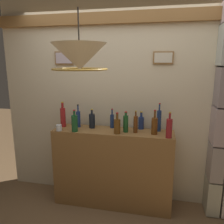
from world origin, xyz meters
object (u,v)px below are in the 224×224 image
at_px(liquor_bottle_sherry, 169,128).
at_px(liquor_bottle_amaro, 63,117).
at_px(liquor_bottle_vermouth, 159,120).
at_px(liquor_bottle_vodka, 78,119).
at_px(liquor_bottle_whiskey, 136,124).
at_px(liquor_bottle_bourbon, 154,126).
at_px(liquor_bottle_gin, 112,121).
at_px(liquor_bottle_mezcal, 126,123).
at_px(glass_tumbler_rocks, 59,128).
at_px(liquor_bottle_rum, 117,126).
at_px(pendant_lamp, 79,57).
at_px(liquor_bottle_port, 92,121).
at_px(liquor_bottle_brandy, 75,123).
at_px(liquor_bottle_tequila, 141,122).

height_order(liquor_bottle_sherry, liquor_bottle_amaro, liquor_bottle_amaro).
height_order(liquor_bottle_vermouth, liquor_bottle_vodka, liquor_bottle_vermouth).
xyz_separation_m(liquor_bottle_vodka, liquor_bottle_whiskey, (0.77, -0.09, -0.00)).
distance_m(liquor_bottle_bourbon, liquor_bottle_gin, 0.57).
height_order(liquor_bottle_vermouth, liquor_bottle_gin, liquor_bottle_vermouth).
xyz_separation_m(liquor_bottle_mezcal, glass_tumbler_rocks, (-0.83, -0.12, -0.07)).
bearing_deg(liquor_bottle_rum, liquor_bottle_amaro, 169.18).
relative_size(liquor_bottle_vodka, pendant_lamp, 0.65).
relative_size(liquor_bottle_port, liquor_bottle_gin, 0.99).
bearing_deg(liquor_bottle_mezcal, glass_tumbler_rocks, -171.52).
height_order(liquor_bottle_bourbon, liquor_bottle_rum, liquor_bottle_bourbon).
height_order(liquor_bottle_bourbon, liquor_bottle_brandy, liquor_bottle_bourbon).
xyz_separation_m(liquor_bottle_vermouth, liquor_bottle_port, (-0.85, -0.04, -0.04)).
xyz_separation_m(liquor_bottle_sherry, liquor_bottle_tequila, (-0.34, 0.28, -0.03)).
bearing_deg(liquor_bottle_gin, liquor_bottle_tequila, 4.57).
xyz_separation_m(liquor_bottle_sherry, liquor_bottle_rum, (-0.60, 0.03, -0.02)).
bearing_deg(liquor_bottle_amaro, liquor_bottle_brandy, -36.96).
height_order(liquor_bottle_brandy, liquor_bottle_tequila, liquor_bottle_brandy).
distance_m(liquor_bottle_vermouth, pendant_lamp, 1.42).
xyz_separation_m(liquor_bottle_port, pendant_lamp, (0.22, -0.99, 0.78)).
xyz_separation_m(liquor_bottle_vermouth, liquor_bottle_rum, (-0.49, -0.21, -0.04)).
relative_size(liquor_bottle_vodka, liquor_bottle_gin, 1.18).
relative_size(liquor_bottle_brandy, liquor_bottle_whiskey, 1.00).
bearing_deg(liquor_bottle_amaro, liquor_bottle_vodka, 7.97).
height_order(liquor_bottle_amaro, liquor_bottle_port, liquor_bottle_amaro).
distance_m(liquor_bottle_brandy, liquor_bottle_vodka, 0.20).
bearing_deg(liquor_bottle_whiskey, glass_tumbler_rocks, -172.67).
relative_size(liquor_bottle_sherry, liquor_bottle_bourbon, 1.01).
distance_m(liquor_bottle_mezcal, liquor_bottle_rum, 0.12).
bearing_deg(liquor_bottle_brandy, liquor_bottle_vodka, 97.51).
height_order(liquor_bottle_amaro, pendant_lamp, pendant_lamp).
bearing_deg(pendant_lamp, liquor_bottle_vermouth, 58.59).
height_order(liquor_bottle_amaro, liquor_bottle_gin, liquor_bottle_amaro).
relative_size(liquor_bottle_bourbon, liquor_bottle_amaro, 0.89).
height_order(liquor_bottle_mezcal, liquor_bottle_port, liquor_bottle_mezcal).
relative_size(liquor_bottle_vermouth, liquor_bottle_amaro, 1.06).
bearing_deg(liquor_bottle_amaro, glass_tumbler_rocks, -82.32).
distance_m(liquor_bottle_amaro, pendant_lamp, 1.37).
relative_size(liquor_bottle_vodka, liquor_bottle_port, 1.20).
xyz_separation_m(liquor_bottle_tequila, liquor_bottle_gin, (-0.37, -0.03, 0.01)).
xyz_separation_m(liquor_bottle_amaro, liquor_bottle_tequila, (1.02, 0.11, -0.05)).
distance_m(liquor_bottle_amaro, liquor_bottle_rum, 0.77).
bearing_deg(liquor_bottle_vodka, liquor_bottle_vermouth, 1.96).
bearing_deg(liquor_bottle_vodka, pendant_lamp, -67.72).
distance_m(liquor_bottle_vodka, liquor_bottle_tequila, 0.82).
distance_m(liquor_bottle_vodka, glass_tumbler_rocks, 0.29).
bearing_deg(pendant_lamp, liquor_bottle_rum, 79.98).
relative_size(liquor_bottle_bourbon, liquor_bottle_gin, 1.16).
bearing_deg(liquor_bottle_vermouth, liquor_bottle_rum, -156.74).
bearing_deg(liquor_bottle_mezcal, liquor_bottle_vodka, 171.98).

